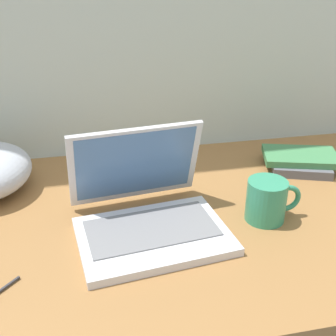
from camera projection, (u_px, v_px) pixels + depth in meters
desk at (189, 217)px, 0.99m from camera, size 1.60×0.76×0.03m
laptop at (147, 210)px, 0.91m from camera, size 0.34×0.32×0.21m
coffee_mug at (267, 200)px, 0.94m from camera, size 0.13×0.09×0.10m
remote_control_far at (106, 177)px, 1.12m from camera, size 0.07×0.17×0.02m
book_stack at (300, 160)px, 1.19m from camera, size 0.23×0.20×0.04m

